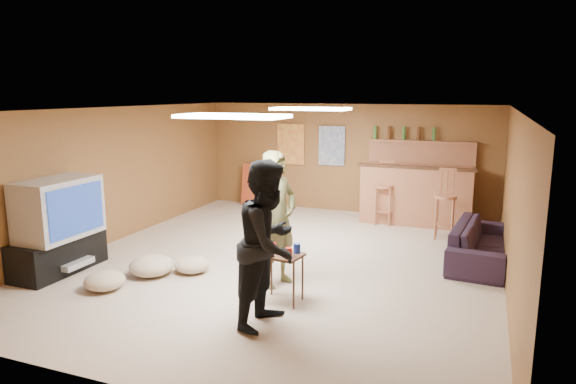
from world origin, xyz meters
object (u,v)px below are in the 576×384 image
(person_black, at_px, (269,244))
(sofa, at_px, (482,243))
(person_olive, at_px, (277,219))
(tray_table, at_px, (282,278))
(tv_body, at_px, (58,208))
(bar_counter, at_px, (416,195))

(person_black, bearing_deg, sofa, -29.68)
(person_olive, distance_m, sofa, 3.13)
(tray_table, bearing_deg, sofa, 47.68)
(tv_body, distance_m, person_black, 3.29)
(bar_counter, bearing_deg, tray_table, -102.72)
(sofa, bearing_deg, person_black, 150.02)
(person_black, bearing_deg, person_olive, 23.37)
(bar_counter, height_order, person_olive, person_olive)
(tv_body, height_order, bar_counter, tv_body)
(person_olive, distance_m, person_black, 1.13)
(bar_counter, bearing_deg, sofa, -57.99)
(tv_body, xyz_separation_m, sofa, (5.35, 2.53, -0.62))
(person_olive, bearing_deg, tray_table, -133.65)
(sofa, distance_m, tray_table, 3.23)
(tv_body, xyz_separation_m, tray_table, (3.18, 0.15, -0.61))
(bar_counter, height_order, tray_table, bar_counter)
(tv_body, relative_size, sofa, 0.57)
(person_olive, relative_size, tray_table, 2.95)
(bar_counter, xyz_separation_m, tray_table, (-0.97, -4.30, -0.26))
(bar_counter, height_order, person_black, person_black)
(bar_counter, bearing_deg, person_black, -100.36)
(tv_body, bearing_deg, sofa, 25.31)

